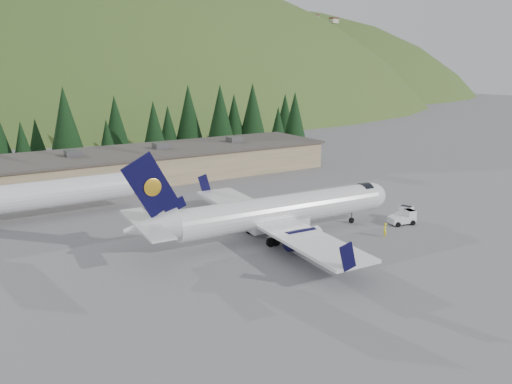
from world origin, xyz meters
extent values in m
plane|color=slate|center=(0.00, 0.00, 0.00)|extent=(600.00, 600.00, 0.00)
cylinder|color=white|center=(0.00, 0.00, 3.15)|extent=(26.07, 4.92, 3.48)
ellipsoid|color=white|center=(12.94, -0.72, 3.15)|extent=(4.71, 3.73, 3.48)
cylinder|color=black|center=(12.01, -0.67, 3.56)|extent=(1.45, 2.94, 2.87)
cone|color=white|center=(-15.71, 0.88, 3.52)|extent=(5.74, 3.78, 3.48)
cube|color=white|center=(-0.92, 0.05, 1.68)|extent=(7.56, 3.37, 0.93)
cube|color=white|center=(-1.85, 0.10, 2.22)|extent=(6.84, 31.70, 0.32)
cube|color=black|center=(-2.36, 15.89, 3.42)|extent=(1.88, 0.24, 2.66)
cube|color=black|center=(-4.11, -15.53, 3.42)|extent=(1.88, 0.24, 2.66)
cylinder|color=black|center=(-0.62, 5.41, 1.43)|extent=(4.00, 2.34, 2.13)
cylinder|color=white|center=(1.13, 5.31, 1.43)|extent=(0.68, 2.29, 2.26)
cube|color=white|center=(-0.62, 5.41, 1.94)|extent=(2.05, 0.34, 0.83)
cylinder|color=black|center=(-1.22, -5.31, 1.43)|extent=(4.00, 2.34, 2.13)
cylinder|color=white|center=(0.53, -5.41, 1.43)|extent=(0.68, 2.29, 2.26)
cube|color=white|center=(-1.22, -5.31, 1.94)|extent=(2.05, 0.34, 0.83)
cube|color=black|center=(-15.52, 0.87, 7.85)|extent=(5.73, 0.60, 6.79)
ellipsoid|color=gold|center=(-15.33, 1.04, 7.66)|extent=(1.84, 0.27, 1.83)
ellipsoid|color=gold|center=(-15.35, 0.67, 7.66)|extent=(1.84, 0.27, 1.83)
cube|color=black|center=(-13.12, 0.73, 5.44)|extent=(2.56, 0.37, 1.84)
cube|color=white|center=(-16.17, 0.91, 3.98)|extent=(3.05, 11.69, 0.20)
cylinder|color=slate|center=(10.16, -0.57, 0.83)|extent=(0.20, 0.20, 1.67)
cylinder|color=black|center=(10.16, -0.57, 0.35)|extent=(0.72, 0.30, 0.70)
cylinder|color=slate|center=(-2.63, 2.65, 0.93)|extent=(0.23, 0.23, 1.85)
cylinder|color=black|center=(-2.26, 2.63, 0.51)|extent=(1.03, 0.38, 1.02)
cylinder|color=black|center=(-3.00, 2.67, 0.51)|extent=(1.03, 0.38, 1.02)
cylinder|color=slate|center=(-2.91, -2.34, 0.93)|extent=(0.23, 0.23, 1.85)
cylinder|color=black|center=(-2.54, -2.36, 0.51)|extent=(1.03, 0.38, 1.02)
cylinder|color=black|center=(-3.28, -2.32, 0.51)|extent=(1.03, 0.38, 1.02)
cylinder|color=white|center=(-22.00, 22.00, 3.20)|extent=(22.00, 3.60, 3.60)
cube|color=white|center=(16.01, -3.50, 0.63)|extent=(3.77, 2.62, 0.80)
cube|color=white|center=(17.10, -3.17, 1.31)|extent=(1.55, 1.86, 1.03)
cube|color=black|center=(17.10, -3.17, 1.77)|extent=(1.41, 1.72, 0.11)
cylinder|color=black|center=(16.84, -2.30, 0.32)|extent=(0.68, 0.42, 0.64)
cylinder|color=black|center=(17.36, -4.05, 0.32)|extent=(0.68, 0.42, 0.64)
cylinder|color=black|center=(14.65, -2.95, 0.32)|extent=(0.68, 0.42, 0.64)
cylinder|color=black|center=(15.18, -4.70, 0.32)|extent=(0.68, 0.42, 0.64)
cube|color=white|center=(15.22, -4.23, 0.60)|extent=(3.56, 2.31, 0.77)
cube|color=white|center=(16.29, -4.46, 1.26)|extent=(1.40, 1.73, 0.99)
cube|color=black|center=(16.29, -4.46, 1.70)|extent=(1.27, 1.60, 0.11)
cylinder|color=black|center=(16.48, -3.60, 0.31)|extent=(0.65, 0.37, 0.61)
cylinder|color=black|center=(16.10, -5.32, 0.31)|extent=(0.65, 0.37, 0.61)
cylinder|color=black|center=(14.34, -3.13, 0.31)|extent=(0.65, 0.37, 0.61)
cylinder|color=black|center=(13.96, -4.85, 0.31)|extent=(0.65, 0.37, 0.61)
cube|color=#918559|center=(-5.00, 38.00, 2.40)|extent=(70.00, 16.00, 4.80)
cube|color=#47423D|center=(-5.00, 38.00, 4.95)|extent=(71.00, 17.00, 0.40)
cube|color=slate|center=(-15.00, 38.00, 5.60)|extent=(2.50, 2.50, 1.00)
cube|color=slate|center=(0.00, 38.00, 5.60)|extent=(2.50, 2.50, 1.00)
cube|color=slate|center=(15.00, 38.00, 5.60)|extent=(2.50, 2.50, 1.00)
imported|color=#FFF522|center=(9.81, -6.58, 0.84)|extent=(0.73, 0.66, 1.69)
cone|color=black|center=(-20.11, 57.35, 5.37)|extent=(3.94, 3.94, 8.06)
cone|color=black|center=(-16.66, 63.48, 5.21)|extent=(3.82, 3.82, 7.81)
cone|color=black|center=(-12.28, 55.78, 8.97)|extent=(6.58, 6.58, 13.45)
cone|color=black|center=(-8.67, 66.84, 4.85)|extent=(3.56, 3.56, 7.28)
cone|color=black|center=(-3.63, 59.13, 4.98)|extent=(3.65, 3.65, 7.47)
cone|color=black|center=(0.80, 67.54, 7.47)|extent=(5.47, 5.47, 11.20)
cone|color=black|center=(5.63, 56.14, 7.04)|extent=(5.17, 5.17, 10.57)
cone|color=black|center=(9.41, 65.46, 5.75)|extent=(4.22, 4.22, 8.62)
cone|color=black|center=(12.03, 64.04, 6.07)|extent=(4.45, 4.45, 9.10)
cone|color=black|center=(16.81, 62.93, 8.72)|extent=(6.40, 6.40, 13.09)
cone|color=black|center=(22.32, 57.48, 8.76)|extent=(6.43, 6.43, 13.15)
cone|color=black|center=(26.76, 58.93, 7.45)|extent=(5.46, 5.46, 11.17)
cone|color=black|center=(30.85, 57.12, 8.89)|extent=(6.52, 6.52, 13.34)
cone|color=black|center=(35.17, 64.42, 4.92)|extent=(3.61, 3.61, 7.38)
cone|color=black|center=(37.90, 56.59, 5.56)|extent=(4.08, 4.08, 8.34)
cone|color=black|center=(43.15, 56.89, 7.53)|extent=(5.52, 5.52, 11.30)
cone|color=black|center=(47.52, 67.36, 6.95)|extent=(5.10, 5.10, 10.43)
ellipsoid|color=#334D1B|center=(40.00, 200.00, -85.00)|extent=(420.00, 300.00, 300.00)
ellipsoid|color=#334D1B|center=(160.00, 240.00, -85.00)|extent=(392.00, 280.00, 280.00)
camera|label=1|loc=(-31.97, -45.41, 19.27)|focal=35.00mm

